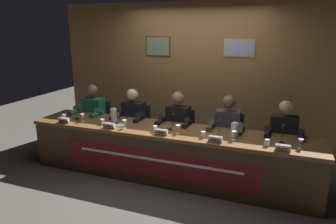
{
  "coord_description": "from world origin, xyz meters",
  "views": [
    {
      "loc": [
        1.5,
        -3.95,
        2.14
      ],
      "look_at": [
        0.0,
        0.0,
        0.99
      ],
      "focal_mm": 33.08,
      "sensor_mm": 36.0,
      "label": 1
    }
  ],
  "objects_px": {
    "nameplate_far_left": "(64,120)",
    "microphone_far_left": "(78,114)",
    "chair_center": "(180,137)",
    "panelist_right": "(227,130)",
    "microphone_right": "(219,130)",
    "document_stack_left": "(118,125)",
    "microphone_far_right": "(282,137)",
    "chair_left": "(137,132)",
    "water_pitcher_left_side": "(114,114)",
    "microphone_left": "(118,119)",
    "water_cup_center": "(155,129)",
    "chair_far_left": "(98,127)",
    "conference_table": "(165,146)",
    "panelist_center": "(177,124)",
    "water_pitcher_right_side": "(235,130)",
    "water_cup_left": "(102,122)",
    "juice_glass_far_left": "(82,116)",
    "nameplate_right": "(215,139)",
    "nameplate_center": "(161,132)",
    "panelist_left": "(132,119)",
    "microphone_center": "(171,124)",
    "panelist_far_left": "(91,115)",
    "juice_glass_right": "(234,134)",
    "nameplate_far_right": "(283,148)",
    "water_cup_right": "(203,135)",
    "juice_glass_far_right": "(301,142)",
    "chair_right": "(228,143)",
    "water_cup_far_left": "(64,117)",
    "panelist_far_right": "(283,136)",
    "water_cup_far_right": "(267,143)",
    "juice_glass_left": "(125,122)",
    "nameplate_left": "(109,126)"
  },
  "relations": [
    {
      "from": "microphone_far_right",
      "to": "chair_left",
      "type": "bearing_deg",
      "value": 166.01
    },
    {
      "from": "chair_right",
      "to": "water_cup_center",
      "type": "bearing_deg",
      "value": -140.27
    },
    {
      "from": "juice_glass_right",
      "to": "water_pitcher_left_side",
      "type": "xyz_separation_m",
      "value": [
        -1.9,
        0.24,
        0.01
      ]
    },
    {
      "from": "water_cup_center",
      "to": "chair_far_left",
      "type": "bearing_deg",
      "value": 152.45
    },
    {
      "from": "chair_far_left",
      "to": "water_pitcher_left_side",
      "type": "distance_m",
      "value": 0.88
    },
    {
      "from": "chair_far_left",
      "to": "nameplate_far_left",
      "type": "relative_size",
      "value": 4.7
    },
    {
      "from": "microphone_left",
      "to": "nameplate_far_right",
      "type": "relative_size",
      "value": 1.22
    },
    {
      "from": "water_pitcher_left_side",
      "to": "panelist_right",
      "type": "bearing_deg",
      "value": 9.1
    },
    {
      "from": "water_cup_left",
      "to": "microphone_right",
      "type": "height_order",
      "value": "microphone_right"
    },
    {
      "from": "microphone_far_left",
      "to": "water_cup_far_left",
      "type": "bearing_deg",
      "value": -145.83
    },
    {
      "from": "panelist_far_left",
      "to": "juice_glass_far_right",
      "type": "height_order",
      "value": "panelist_far_left"
    },
    {
      "from": "nameplate_center",
      "to": "juice_glass_right",
      "type": "bearing_deg",
      "value": 7.88
    },
    {
      "from": "panelist_left",
      "to": "microphone_far_left",
      "type": "bearing_deg",
      "value": -152.03
    },
    {
      "from": "juice_glass_far_right",
      "to": "conference_table",
      "type": "bearing_deg",
      "value": 178.86
    },
    {
      "from": "juice_glass_right",
      "to": "water_pitcher_left_side",
      "type": "relative_size",
      "value": 0.59
    },
    {
      "from": "water_cup_far_left",
      "to": "nameplate_far_right",
      "type": "bearing_deg",
      "value": -2.7
    },
    {
      "from": "panelist_center",
      "to": "juice_glass_far_right",
      "type": "xyz_separation_m",
      "value": [
        1.75,
        -0.52,
        0.13
      ]
    },
    {
      "from": "chair_center",
      "to": "water_pitcher_right_side",
      "type": "relative_size",
      "value": 4.21
    },
    {
      "from": "water_cup_left",
      "to": "water_pitcher_right_side",
      "type": "bearing_deg",
      "value": 4.84
    },
    {
      "from": "panelist_right",
      "to": "nameplate_far_left",
      "type": "bearing_deg",
      "value": -164.55
    },
    {
      "from": "conference_table",
      "to": "panelist_center",
      "type": "distance_m",
      "value": 0.52
    },
    {
      "from": "nameplate_left",
      "to": "juice_glass_far_left",
      "type": "bearing_deg",
      "value": 165.48
    },
    {
      "from": "water_cup_left",
      "to": "water_cup_far_right",
      "type": "distance_m",
      "value": 2.37
    },
    {
      "from": "nameplate_far_left",
      "to": "panelist_left",
      "type": "xyz_separation_m",
      "value": [
        0.82,
        0.66,
        -0.08
      ]
    },
    {
      "from": "juice_glass_far_left",
      "to": "panelist_right",
      "type": "relative_size",
      "value": 0.1
    },
    {
      "from": "water_pitcher_right_side",
      "to": "conference_table",
      "type": "bearing_deg",
      "value": -172.42
    },
    {
      "from": "juice_glass_left",
      "to": "microphone_left",
      "type": "height_order",
      "value": "microphone_left"
    },
    {
      "from": "water_cup_far_right",
      "to": "water_pitcher_right_side",
      "type": "height_order",
      "value": "water_pitcher_right_side"
    },
    {
      "from": "panelist_far_left",
      "to": "water_cup_left",
      "type": "xyz_separation_m",
      "value": [
        0.57,
        -0.53,
        0.08
      ]
    },
    {
      "from": "juice_glass_left",
      "to": "water_cup_left",
      "type": "bearing_deg",
      "value": 174.1
    },
    {
      "from": "microphone_center",
      "to": "microphone_right",
      "type": "distance_m",
      "value": 0.7
    },
    {
      "from": "nameplate_far_left",
      "to": "document_stack_left",
      "type": "bearing_deg",
      "value": 11.51
    },
    {
      "from": "water_cup_far_left",
      "to": "panelist_far_right",
      "type": "distance_m",
      "value": 3.3
    },
    {
      "from": "microphone_left",
      "to": "panelist_right",
      "type": "xyz_separation_m",
      "value": [
        1.59,
        0.4,
        -0.12
      ]
    },
    {
      "from": "microphone_right",
      "to": "document_stack_left",
      "type": "height_order",
      "value": "microphone_right"
    },
    {
      "from": "juice_glass_far_left",
      "to": "water_pitcher_left_side",
      "type": "distance_m",
      "value": 0.48
    },
    {
      "from": "chair_right",
      "to": "microphone_far_left",
      "type": "bearing_deg",
      "value": -165.58
    },
    {
      "from": "microphone_center",
      "to": "panelist_far_left",
      "type": "bearing_deg",
      "value": 167.25
    },
    {
      "from": "microphone_right",
      "to": "microphone_far_right",
      "type": "height_order",
      "value": "same"
    },
    {
      "from": "juice_glass_far_left",
      "to": "juice_glass_far_right",
      "type": "bearing_deg",
      "value": -0.26
    },
    {
      "from": "nameplate_far_left",
      "to": "microphone_far_left",
      "type": "height_order",
      "value": "microphone_far_left"
    },
    {
      "from": "microphone_far_left",
      "to": "juice_glass_left",
      "type": "relative_size",
      "value": 1.74
    },
    {
      "from": "chair_center",
      "to": "nameplate_right",
      "type": "bearing_deg",
      "value": -48.82
    },
    {
      "from": "juice_glass_far_left",
      "to": "water_pitcher_right_side",
      "type": "relative_size",
      "value": 0.59
    },
    {
      "from": "chair_center",
      "to": "nameplate_center",
      "type": "height_order",
      "value": "chair_center"
    },
    {
      "from": "water_cup_right",
      "to": "juice_glass_far_right",
      "type": "height_order",
      "value": "juice_glass_far_right"
    },
    {
      "from": "water_cup_left",
      "to": "water_pitcher_right_side",
      "type": "height_order",
      "value": "water_pitcher_right_side"
    },
    {
      "from": "water_cup_far_left",
      "to": "chair_left",
      "type": "distance_m",
      "value": 1.22
    },
    {
      "from": "chair_center",
      "to": "water_pitcher_left_side",
      "type": "distance_m",
      "value": 1.13
    },
    {
      "from": "chair_center",
      "to": "panelist_right",
      "type": "height_order",
      "value": "panelist_right"
    }
  ]
}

